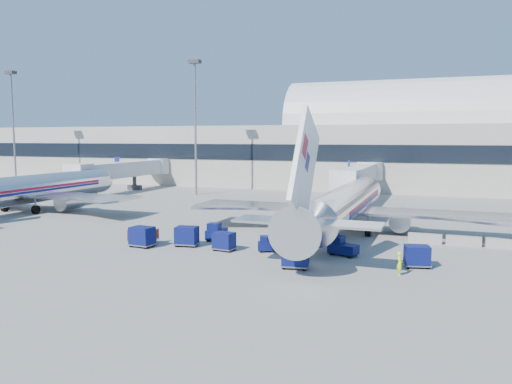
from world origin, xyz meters
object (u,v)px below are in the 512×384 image
at_px(jetbridge_near, 360,176).
at_px(tug_left, 216,232).
at_px(barrier_near, 425,238).
at_px(tug_lead, 269,244).
at_px(airliner_mid, 25,190).
at_px(cart_train_a, 224,241).
at_px(cart_open_red, 144,238).
at_px(cart_solo_near, 296,256).
at_px(tug_right, 342,247).
at_px(mast_far_west, 13,112).
at_px(barrier_mid, 463,241).
at_px(cart_train_b, 187,236).
at_px(mast_west, 195,107).
at_px(ramp_worker, 400,264).
at_px(cart_solo_far, 417,256).
at_px(barrier_far, 504,244).
at_px(cart_train_c, 142,236).
at_px(jetbridge_mid, 127,170).
at_px(airliner_main, 344,204).

xyz_separation_m(jetbridge_near, tug_left, (-8.37, -34.17, -3.16)).
relative_size(barrier_near, tug_lead, 1.29).
relative_size(airliner_mid, cart_train_a, 19.05).
height_order(cart_train_a, cart_open_red, cart_train_a).
height_order(airliner_mid, cart_solo_near, airliner_mid).
relative_size(airliner_mid, tug_right, 14.11).
bearing_deg(cart_train_a, airliner_mid, 168.06).
bearing_deg(cart_train_a, cart_open_red, -173.61).
distance_m(mast_far_west, barrier_mid, 87.17).
bearing_deg(cart_train_b, mast_west, 107.75).
bearing_deg(ramp_worker, cart_solo_far, -32.27).
height_order(mast_west, cart_solo_near, mast_west).
bearing_deg(ramp_worker, cart_solo_near, 84.17).
distance_m(tug_lead, tug_left, 6.96).
relative_size(airliner_mid, cart_train_b, 16.89).
distance_m(barrier_near, tug_left, 19.52).
distance_m(barrier_near, tug_lead, 14.93).
distance_m(barrier_far, tug_lead, 20.75).
relative_size(mast_far_west, mast_west, 1.00).
relative_size(mast_far_west, barrier_mid, 7.53).
height_order(mast_west, barrier_mid, mast_west).
bearing_deg(tug_lead, cart_solo_near, -72.21).
height_order(cart_solo_far, cart_open_red, cart_solo_far).
height_order(tug_lead, cart_train_b, cart_train_b).
relative_size(cart_solo_near, cart_solo_far, 1.01).
height_order(barrier_mid, tug_right, tug_right).
relative_size(cart_train_c, cart_solo_near, 1.00).
bearing_deg(barrier_near, tug_right, -130.35).
distance_m(barrier_mid, cart_solo_far, 9.97).
relative_size(jetbridge_near, cart_solo_near, 12.52).
xyz_separation_m(barrier_mid, cart_train_c, (-26.96, -10.45, 0.51)).
xyz_separation_m(cart_train_a, cart_train_b, (-3.87, 0.47, 0.10)).
xyz_separation_m(mast_far_west, cart_solo_near, (69.20, -40.76, -13.85)).
distance_m(tug_left, cart_train_c, 7.06).
bearing_deg(mast_far_west, cart_train_a, -31.08).
height_order(tug_right, cart_train_a, cart_train_a).
bearing_deg(cart_train_b, tug_right, -2.56).
bearing_deg(tug_lead, cart_open_red, 163.09).
height_order(airliner_mid, barrier_mid, airliner_mid).
bearing_deg(barrier_far, jetbridge_near, 120.55).
bearing_deg(tug_left, cart_train_b, 157.69).
height_order(barrier_far, cart_open_red, barrier_far).
xyz_separation_m(jetbridge_near, barrier_mid, (13.70, -28.81, -3.48)).
bearing_deg(cart_train_b, ramp_worker, -18.11).
bearing_deg(jetbridge_near, jetbridge_mid, 180.00).
distance_m(jetbridge_near, cart_open_red, 40.58).
bearing_deg(ramp_worker, cart_open_red, 71.44).
height_order(barrier_mid, cart_open_red, barrier_mid).
xyz_separation_m(airliner_main, tug_right, (1.71, -9.91, -2.22)).
distance_m(mast_far_west, cart_train_a, 73.50).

